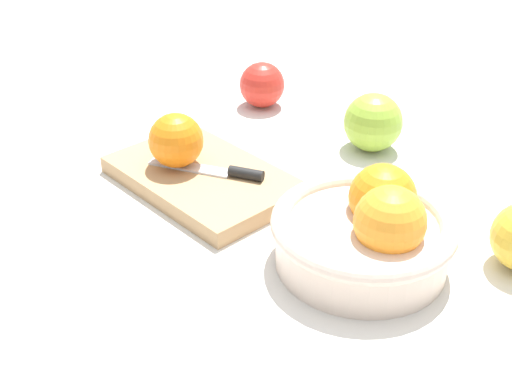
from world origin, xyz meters
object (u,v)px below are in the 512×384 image
cutting_board (203,178)px  apple_front_right_2 (262,85)px  knife (222,171)px  apple_front_right (373,122)px  orange_on_board (176,140)px  bowl (368,231)px

cutting_board → apple_front_right_2: apple_front_right_2 is taller
knife → apple_front_right: (-0.06, -0.23, 0.01)m
cutting_board → orange_on_board: (0.03, 0.01, 0.05)m
apple_front_right → orange_on_board: bearing=66.3°
orange_on_board → knife: orange_on_board is taller
orange_on_board → apple_front_right: 0.28m
cutting_board → apple_front_right_2: bearing=-59.2°
cutting_board → orange_on_board: 0.06m
bowl → apple_front_right_2: bearing=-27.3°
orange_on_board → knife: bearing=-154.5°
orange_on_board → cutting_board: bearing=-157.7°
cutting_board → apple_front_right_2: 0.27m
knife → bowl: bearing=-175.9°
orange_on_board → apple_front_right_2: bearing=-67.3°
bowl → knife: bearing=4.1°
bowl → orange_on_board: bearing=8.7°
apple_front_right → apple_front_right_2: apple_front_right is taller
orange_on_board → knife: size_ratio=0.49×
cutting_board → apple_front_right: (-0.08, -0.24, 0.03)m
bowl → knife: bowl is taller
knife → apple_front_right_2: 0.27m
bowl → orange_on_board: size_ratio=2.80×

